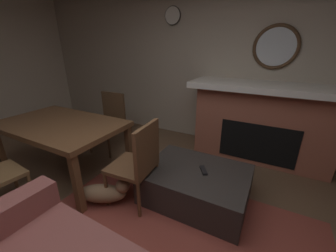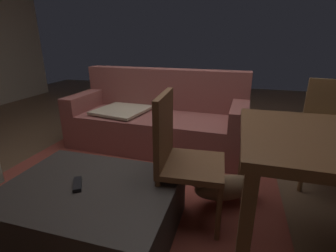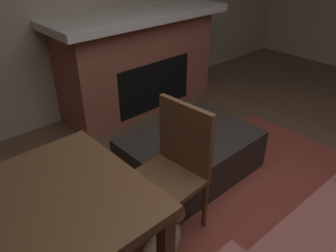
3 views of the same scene
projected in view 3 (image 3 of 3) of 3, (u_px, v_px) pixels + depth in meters
name	position (u px, v px, depth m)	size (l,w,h in m)	color
floor	(274.00, 250.00, 2.21)	(9.56, 9.56, 0.00)	brown
area_rug	(259.00, 215.00, 2.49)	(2.60, 2.00, 0.01)	brown
fireplace	(139.00, 61.00, 3.82)	(2.08, 0.76, 1.14)	#9E5642
ottoman_coffee_table	(190.00, 154.00, 2.87)	(1.10, 0.82, 0.37)	#2D2826
tv_remote	(195.00, 131.00, 2.82)	(0.05, 0.16, 0.02)	black
dining_chair_west	(174.00, 164.00, 2.18)	(0.47, 0.47, 0.93)	brown
small_dog	(162.00, 245.00, 2.05)	(0.56, 0.40, 0.28)	#8C6B4C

